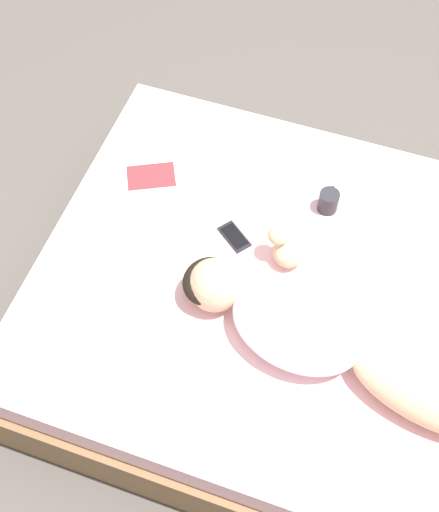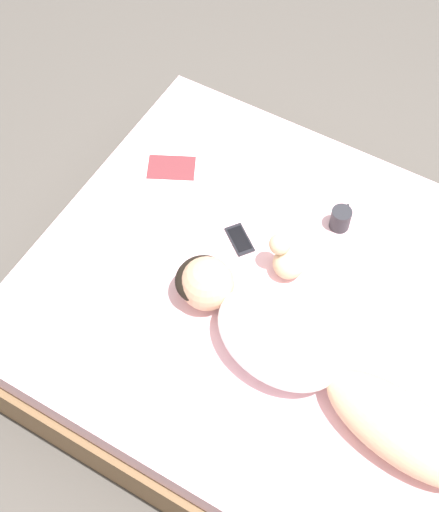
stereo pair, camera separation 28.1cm
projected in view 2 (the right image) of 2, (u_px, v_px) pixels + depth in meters
ground_plane at (295, 354)px, 3.13m from camera, size 12.00×12.00×0.00m
bed at (300, 332)px, 2.95m from camera, size 1.71×2.23×0.45m
person at (303, 355)px, 2.54m from camera, size 0.48×1.30×0.21m
open_magazine at (169, 186)px, 3.06m from camera, size 0.51×0.45×0.01m
coffee_mug at (341, 218)px, 2.91m from camera, size 0.12×0.08×0.10m
cell_phone at (240, 239)px, 2.91m from camera, size 0.15×0.16×0.01m
plush_toy at (288, 258)px, 2.78m from camera, size 0.15×0.16×0.19m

